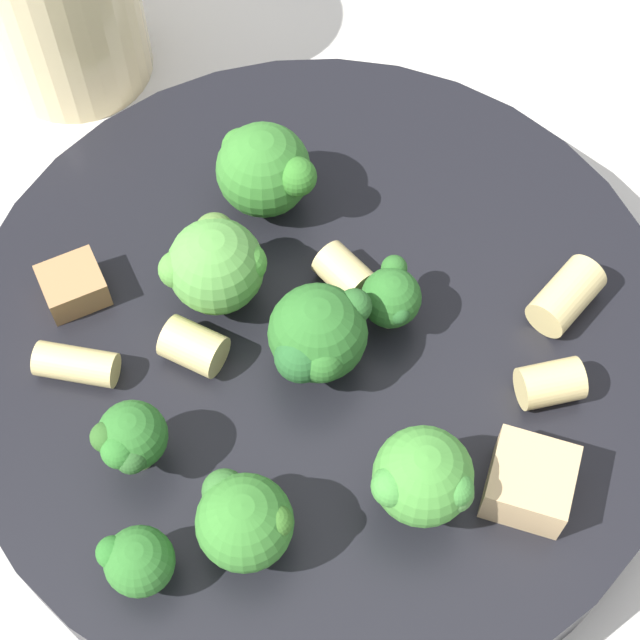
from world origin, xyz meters
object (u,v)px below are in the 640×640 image
Objects in this scene: chicken_chunk_0 at (530,482)px; rigatoni_3 at (566,296)px; rigatoni_1 at (194,346)px; rigatoni_4 at (344,273)px; broccoli_floret_1 at (130,440)px; broccoli_floret_0 at (265,170)px; broccoli_floret_4 at (136,561)px; broccoli_floret_5 at (317,337)px; chicken_chunk_1 at (73,285)px; broccoli_floret_2 at (392,298)px; rigatoni_2 at (76,364)px; broccoli_floret_6 at (216,264)px; pasta_bowl at (320,352)px; broccoli_floret_7 at (424,478)px; rigatoni_0 at (550,383)px; broccoli_floret_3 at (244,520)px.

rigatoni_3 is at bearing -136.44° from chicken_chunk_0.
rigatoni_4 is (-0.06, 0.00, -0.00)m from rigatoni_1.
broccoli_floret_1 is 0.17m from rigatoni_3.
broccoli_floret_4 is at bearing 45.31° from broccoli_floret_0.
broccoli_floret_5 reaches higher than rigatoni_3.
broccoli_floret_5 is at bearing 75.00° from broccoli_floret_0.
chicken_chunk_1 is (0.08, 0.00, -0.02)m from broccoli_floret_0.
broccoli_floret_5 reaches higher than broccoli_floret_2.
rigatoni_2 is (0.04, -0.02, -0.00)m from rigatoni_1.
broccoli_floret_4 is 0.11m from chicken_chunk_1.
rigatoni_1 reaches higher than rigatoni_2.
broccoli_floret_1 is 1.20× the size of broccoli_floret_2.
broccoli_floret_6 is at bearing -39.73° from broccoli_floret_2.
rigatoni_1 is (0.05, -0.01, 0.02)m from pasta_bowl.
rigatoni_3 is (-0.09, -0.04, -0.02)m from broccoli_floret_7.
broccoli_floret_7 is 0.07m from rigatoni_0.
rigatoni_4 is at bearing -73.86° from broccoli_floret_2.
broccoli_floret_4 is 0.13m from chicken_chunk_0.
pasta_bowl is at bearing -72.09° from chicken_chunk_0.
broccoli_floret_6 is (-0.07, -0.08, 0.01)m from broccoli_floret_4.
pasta_bowl is at bearing -94.05° from broccoli_floret_7.
broccoli_floret_4 is at bearing 26.55° from pasta_bowl.
broccoli_floret_4 is at bearing -18.11° from chicken_chunk_0.
broccoli_floret_4 is (0.10, 0.05, 0.03)m from pasta_bowl.
broccoli_floret_5 is (-0.09, -0.04, 0.01)m from broccoli_floret_4.
rigatoni_1 is at bearing -18.27° from pasta_bowl.
broccoli_floret_1 is 0.07m from broccoli_floret_5.
broccoli_floret_6 is (0.02, -0.03, 0.04)m from pasta_bowl.
broccoli_floret_6 reaches higher than broccoli_floret_3.
rigatoni_0 is 0.13m from rigatoni_1.
rigatoni_0 reaches higher than rigatoni_2.
pasta_bowl is at bearing 36.62° from rigatoni_4.
broccoli_floret_3 is 1.83× the size of rigatoni_4.
rigatoni_4 is at bearing -136.59° from broccoli_floret_5.
broccoli_floret_7 is at bearing -23.67° from chicken_chunk_0.
broccoli_floret_6 is 1.38× the size of rigatoni_3.
broccoli_floret_7 reaches higher than rigatoni_4.
broccoli_floret_4 is 0.08m from rigatoni_1.
broccoli_floret_3 reaches higher than broccoli_floret_4.
broccoli_floret_1 is at bearing 36.63° from rigatoni_1.
rigatoni_4 is at bearing 152.30° from chicken_chunk_1.
broccoli_floret_1 is 1.21× the size of chicken_chunk_0.
rigatoni_2 is (0.11, -0.04, -0.01)m from broccoli_floret_2.
broccoli_floret_0 is 1.46× the size of chicken_chunk_0.
broccoli_floret_0 is 1.44× the size of broccoli_floret_2.
rigatoni_4 is (-0.10, 0.02, 0.00)m from rigatoni_2.
rigatoni_2 is (0.00, -0.04, -0.01)m from broccoli_floret_1.
broccoli_floret_5 is 1.38× the size of rigatoni_2.
broccoli_floret_7 is (-0.06, 0.02, 0.00)m from broccoli_floret_3.
broccoli_floret_3 is at bearing 76.58° from rigatoni_1.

